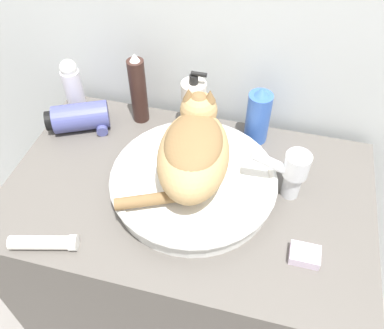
# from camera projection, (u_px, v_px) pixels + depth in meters

# --- Properties ---
(wall_back) EXTENTS (8.00, 0.05, 2.40)m
(wall_back) POSITION_uv_depth(u_px,v_px,m) (222.00, 0.00, 1.00)
(wall_back) COLOR silver
(wall_back) RESTS_ON ground_plane
(vanity_counter) EXTENTS (0.92, 0.57, 0.87)m
(vanity_counter) POSITION_uv_depth(u_px,v_px,m) (189.00, 272.00, 1.34)
(vanity_counter) COLOR #56514C
(vanity_counter) RESTS_ON ground_plane
(sink_basin) EXTENTS (0.41, 0.41, 0.06)m
(sink_basin) POSITION_uv_depth(u_px,v_px,m) (193.00, 182.00, 1.00)
(sink_basin) COLOR silver
(sink_basin) RESTS_ON vanity_counter
(cat) EXTENTS (0.25, 0.31, 0.17)m
(cat) POSITION_uv_depth(u_px,v_px,m) (194.00, 148.00, 0.93)
(cat) COLOR tan
(cat) RESTS_ON sink_basin
(faucet) EXTENTS (0.15, 0.07, 0.15)m
(faucet) POSITION_uv_depth(u_px,v_px,m) (291.00, 171.00, 0.95)
(faucet) COLOR silver
(faucet) RESTS_ON vanity_counter
(hairspray_can_black) EXTENTS (0.05, 0.05, 0.22)m
(hairspray_can_black) POSITION_uv_depth(u_px,v_px,m) (138.00, 90.00, 1.13)
(hairspray_can_black) COLOR #331E19
(hairspray_can_black) RESTS_ON vanity_counter
(lotion_bottle_white) EXTENTS (0.05, 0.05, 0.17)m
(lotion_bottle_white) POSITION_uv_depth(u_px,v_px,m) (73.00, 85.00, 1.18)
(lotion_bottle_white) COLOR silver
(lotion_bottle_white) RESTS_ON vanity_counter
(soap_pump_bottle) EXTENTS (0.07, 0.07, 0.19)m
(soap_pump_bottle) POSITION_uv_depth(u_px,v_px,m) (194.00, 106.00, 1.12)
(soap_pump_bottle) COLOR silver
(soap_pump_bottle) RESTS_ON vanity_counter
(spray_bottle_trigger) EXTENTS (0.06, 0.06, 0.17)m
(spray_bottle_trigger) POSITION_uv_depth(u_px,v_px,m) (258.00, 116.00, 1.09)
(spray_bottle_trigger) COLOR #335BB7
(spray_bottle_trigger) RESTS_ON vanity_counter
(cream_tube) EXTENTS (0.15, 0.07, 0.04)m
(cream_tube) POSITION_uv_depth(u_px,v_px,m) (45.00, 243.00, 0.90)
(cream_tube) COLOR silver
(cream_tube) RESTS_ON vanity_counter
(hair_dryer) EXTENTS (0.19, 0.15, 0.08)m
(hair_dryer) POSITION_uv_depth(u_px,v_px,m) (81.00, 117.00, 1.16)
(hair_dryer) COLOR #474C8C
(hair_dryer) RESTS_ON vanity_counter
(soap_bar) EXTENTS (0.07, 0.05, 0.02)m
(soap_bar) POSITION_uv_depth(u_px,v_px,m) (305.00, 255.00, 0.88)
(soap_bar) COLOR silver
(soap_bar) RESTS_ON vanity_counter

